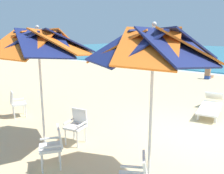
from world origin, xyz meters
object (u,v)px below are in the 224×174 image
Objects in this scene: beach_umbrella_1 at (38,43)px; plastic_chair_3 at (16,102)px; sun_lounger_1 at (211,106)px; plastic_chair_2 at (77,124)px; beachgoer_seated at (208,74)px; plastic_chair_1 at (54,144)px; beach_umbrella_0 at (153,47)px.

plastic_chair_3 is at bearing 164.09° from beach_umbrella_1.
plastic_chair_2 is at bearing -112.73° from sun_lounger_1.
beachgoer_seated reaches higher than plastic_chair_3.
beachgoer_seated is (-2.24, 6.61, 0.01)m from sun_lounger_1.
beach_umbrella_1 is 3.31× the size of plastic_chair_3.
beach_umbrella_1 is 6.00m from sun_lounger_1.
sun_lounger_1 is at bearing 75.98° from plastic_chair_1.
plastic_chair_1 is 3.61m from plastic_chair_3.
sun_lounger_1 is at bearing -71.25° from beachgoer_seated.
plastic_chair_2 is (-0.48, 1.07, 0.00)m from plastic_chair_1.
beach_umbrella_0 is 3.32× the size of plastic_chair_2.
plastic_chair_3 is at bearing 162.00° from plastic_chair_1.
plastic_chair_3 is (-2.54, 0.72, -1.98)m from beach_umbrella_1.
beach_umbrella_0 is 3.32× the size of plastic_chair_3.
beach_umbrella_1 reaches higher than plastic_chair_3.
plastic_chair_2 is at bearing -0.93° from plastic_chair_3.
beach_umbrella_0 is at bearing -8.56° from plastic_chair_2.
sun_lounger_1 is at bearing 42.34° from plastic_chair_3.
beach_umbrella_0 is 3.11× the size of beachgoer_seated.
plastic_chair_2 is (0.41, 0.68, -1.98)m from beach_umbrella_1.
sun_lounger_1 is (2.27, 5.10, -2.19)m from beach_umbrella_1.
beach_umbrella_0 is 3.04m from plastic_chair_2.
plastic_chair_2 is 11.04m from beachgoer_seated.
plastic_chair_1 is at bearing -23.65° from beach_umbrella_1.
sun_lounger_1 is (1.85, 4.43, -0.22)m from plastic_chair_2.
plastic_chair_1 is 5.67m from sun_lounger_1.
plastic_chair_2 is 0.94× the size of beachgoer_seated.
beach_umbrella_0 is 2.77m from plastic_chair_1.
plastic_chair_3 is at bearing 179.07° from plastic_chair_2.
beach_umbrella_1 is 3.10× the size of beachgoer_seated.
beachgoer_seated is at bearing 92.01° from plastic_chair_2.
beach_umbrella_0 is at bearing 21.98° from plastic_chair_1.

